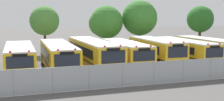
{
  "coord_description": "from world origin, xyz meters",
  "views": [
    {
      "loc": [
        -10.85,
        -27.92,
        5.32
      ],
      "look_at": [
        -1.47,
        0.0,
        1.6
      ],
      "focal_mm": 47.7,
      "sensor_mm": 36.0,
      "label": 1
    }
  ],
  "objects_px": {
    "tree_1": "(44,21)",
    "tree_3": "(139,18)",
    "tree_2": "(105,23)",
    "tree_4": "(201,19)",
    "school_bus_3": "(125,52)",
    "school_bus_1": "(58,55)",
    "school_bus_5": "(184,50)",
    "school_bus_0": "(19,57)",
    "school_bus_2": "(93,53)",
    "school_bus_6": "(211,49)",
    "school_bus_4": "(156,50)"
  },
  "relations": [
    {
      "from": "school_bus_0",
      "to": "school_bus_2",
      "type": "distance_m",
      "value": 6.93
    },
    {
      "from": "school_bus_0",
      "to": "school_bus_2",
      "type": "height_order",
      "value": "school_bus_2"
    },
    {
      "from": "school_bus_6",
      "to": "tree_2",
      "type": "distance_m",
      "value": 14.01
    },
    {
      "from": "school_bus_3",
      "to": "school_bus_6",
      "type": "xyz_separation_m",
      "value": [
        10.28,
        -0.08,
        0.01
      ]
    },
    {
      "from": "school_bus_3",
      "to": "tree_1",
      "type": "distance_m",
      "value": 13.61
    },
    {
      "from": "school_bus_5",
      "to": "tree_4",
      "type": "xyz_separation_m",
      "value": [
        8.38,
        8.95,
        3.18
      ]
    },
    {
      "from": "tree_4",
      "to": "school_bus_3",
      "type": "bearing_deg",
      "value": -149.3
    },
    {
      "from": "school_bus_0",
      "to": "tree_4",
      "type": "height_order",
      "value": "tree_4"
    },
    {
      "from": "school_bus_6",
      "to": "school_bus_5",
      "type": "bearing_deg",
      "value": -3.29
    },
    {
      "from": "tree_3",
      "to": "tree_2",
      "type": "bearing_deg",
      "value": 177.93
    },
    {
      "from": "school_bus_3",
      "to": "tree_2",
      "type": "bearing_deg",
      "value": -94.34
    },
    {
      "from": "school_bus_0",
      "to": "school_bus_2",
      "type": "relative_size",
      "value": 0.87
    },
    {
      "from": "tree_1",
      "to": "tree_3",
      "type": "distance_m",
      "value": 12.75
    },
    {
      "from": "tree_2",
      "to": "tree_4",
      "type": "distance_m",
      "value": 14.32
    },
    {
      "from": "school_bus_6",
      "to": "tree_1",
      "type": "relative_size",
      "value": 1.84
    },
    {
      "from": "tree_2",
      "to": "tree_4",
      "type": "relative_size",
      "value": 0.99
    },
    {
      "from": "school_bus_0",
      "to": "school_bus_6",
      "type": "xyz_separation_m",
      "value": [
        20.53,
        -0.13,
        0.02
      ]
    },
    {
      "from": "school_bus_4",
      "to": "school_bus_6",
      "type": "bearing_deg",
      "value": 179.2
    },
    {
      "from": "tree_4",
      "to": "school_bus_6",
      "type": "bearing_deg",
      "value": -118.51
    },
    {
      "from": "school_bus_1",
      "to": "tree_1",
      "type": "relative_size",
      "value": 1.75
    },
    {
      "from": "tree_2",
      "to": "school_bus_3",
      "type": "bearing_deg",
      "value": -95.43
    },
    {
      "from": "school_bus_5",
      "to": "tree_1",
      "type": "xyz_separation_m",
      "value": [
        -13.69,
        11.28,
        2.99
      ]
    },
    {
      "from": "school_bus_1",
      "to": "school_bus_4",
      "type": "height_order",
      "value": "school_bus_4"
    },
    {
      "from": "school_bus_0",
      "to": "tree_3",
      "type": "relative_size",
      "value": 1.43
    },
    {
      "from": "school_bus_0",
      "to": "school_bus_5",
      "type": "relative_size",
      "value": 0.97
    },
    {
      "from": "school_bus_6",
      "to": "tree_1",
      "type": "height_order",
      "value": "tree_1"
    },
    {
      "from": "school_bus_2",
      "to": "tree_2",
      "type": "distance_m",
      "value": 11.09
    },
    {
      "from": "tree_2",
      "to": "tree_3",
      "type": "bearing_deg",
      "value": -2.07
    },
    {
      "from": "tree_1",
      "to": "tree_4",
      "type": "height_order",
      "value": "tree_4"
    },
    {
      "from": "school_bus_3",
      "to": "tree_4",
      "type": "bearing_deg",
      "value": -148.21
    },
    {
      "from": "school_bus_5",
      "to": "school_bus_6",
      "type": "height_order",
      "value": "school_bus_6"
    },
    {
      "from": "school_bus_0",
      "to": "school_bus_2",
      "type": "xyz_separation_m",
      "value": [
        6.93,
        0.07,
        0.12
      ]
    },
    {
      "from": "school_bus_0",
      "to": "tree_2",
      "type": "distance_m",
      "value": 15.24
    },
    {
      "from": "tree_1",
      "to": "school_bus_0",
      "type": "bearing_deg",
      "value": -106.78
    },
    {
      "from": "school_bus_1",
      "to": "school_bus_2",
      "type": "distance_m",
      "value": 3.48
    },
    {
      "from": "school_bus_5",
      "to": "tree_1",
      "type": "bearing_deg",
      "value": -40.75
    },
    {
      "from": "school_bus_2",
      "to": "tree_4",
      "type": "distance_m",
      "value": 20.82
    },
    {
      "from": "school_bus_4",
      "to": "school_bus_6",
      "type": "xyz_separation_m",
      "value": [
        6.84,
        -0.15,
        -0.08
      ]
    },
    {
      "from": "school_bus_1",
      "to": "school_bus_5",
      "type": "relative_size",
      "value": 1.05
    },
    {
      "from": "school_bus_0",
      "to": "tree_1",
      "type": "distance_m",
      "value": 12.21
    },
    {
      "from": "school_bus_4",
      "to": "school_bus_5",
      "type": "relative_size",
      "value": 0.89
    },
    {
      "from": "school_bus_6",
      "to": "tree_4",
      "type": "bearing_deg",
      "value": -118.82
    },
    {
      "from": "school_bus_0",
      "to": "school_bus_3",
      "type": "distance_m",
      "value": 10.25
    },
    {
      "from": "school_bus_4",
      "to": "tree_4",
      "type": "xyz_separation_m",
      "value": [
        11.8,
        8.97,
        3.08
      ]
    },
    {
      "from": "tree_1",
      "to": "school_bus_4",
      "type": "bearing_deg",
      "value": -47.75
    },
    {
      "from": "school_bus_1",
      "to": "school_bus_6",
      "type": "height_order",
      "value": "school_bus_1"
    },
    {
      "from": "tree_2",
      "to": "tree_4",
      "type": "height_order",
      "value": "tree_4"
    },
    {
      "from": "school_bus_0",
      "to": "tree_2",
      "type": "bearing_deg",
      "value": -137.59
    },
    {
      "from": "tree_1",
      "to": "school_bus_2",
      "type": "bearing_deg",
      "value": -72.67
    },
    {
      "from": "tree_3",
      "to": "school_bus_5",
      "type": "bearing_deg",
      "value": -83.95
    }
  ]
}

